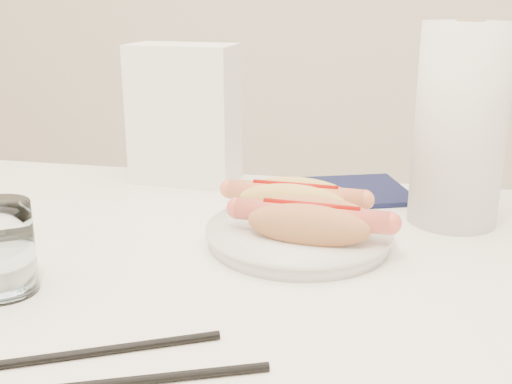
% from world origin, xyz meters
% --- Properties ---
extents(table, '(1.20, 0.80, 0.75)m').
position_xyz_m(table, '(0.00, 0.00, 0.69)').
color(table, white).
rests_on(table, ground).
extents(plate, '(0.29, 0.29, 0.02)m').
position_xyz_m(plate, '(0.10, 0.11, 0.76)').
color(plate, silver).
rests_on(plate, table).
extents(hotdog_left, '(0.18, 0.08, 0.05)m').
position_xyz_m(hotdog_left, '(0.09, 0.16, 0.79)').
color(hotdog_left, '#EAC65D').
rests_on(hotdog_left, plate).
extents(hotdog_right, '(0.18, 0.08, 0.05)m').
position_xyz_m(hotdog_right, '(0.12, 0.08, 0.79)').
color(hotdog_right, '#C67F4D').
rests_on(hotdog_right, plate).
extents(water_glass, '(0.07, 0.07, 0.10)m').
position_xyz_m(water_glass, '(-0.18, -0.08, 0.80)').
color(water_glass, white).
rests_on(water_glass, table).
extents(chopstick_near, '(0.23, 0.12, 0.01)m').
position_xyz_m(chopstick_near, '(-0.05, -0.18, 0.75)').
color(chopstick_near, black).
rests_on(chopstick_near, table).
extents(chopstick_far, '(0.23, 0.10, 0.01)m').
position_xyz_m(chopstick_far, '(0.00, -0.21, 0.75)').
color(chopstick_far, black).
rests_on(chopstick_far, table).
extents(napkin_box, '(0.17, 0.10, 0.22)m').
position_xyz_m(napkin_box, '(-0.12, 0.35, 0.86)').
color(napkin_box, white).
rests_on(napkin_box, table).
extents(navy_napkin, '(0.19, 0.19, 0.01)m').
position_xyz_m(navy_napkin, '(0.16, 0.33, 0.75)').
color(navy_napkin, '#111636').
rests_on(navy_napkin, table).
extents(paper_towel_roll, '(0.13, 0.13, 0.26)m').
position_xyz_m(paper_towel_roll, '(0.29, 0.24, 0.88)').
color(paper_towel_roll, white).
rests_on(paper_towel_roll, table).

